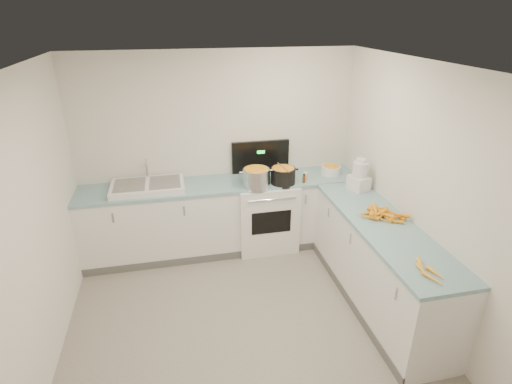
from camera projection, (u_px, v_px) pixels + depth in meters
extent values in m
cube|color=white|center=(224.00, 217.00, 5.17)|extent=(3.50, 0.60, 0.90)
cube|color=#82B1B8|center=(222.00, 184.00, 4.98)|extent=(3.50, 0.62, 0.04)
cube|color=white|center=(378.00, 265.00, 4.21)|extent=(0.60, 2.20, 0.90)
cube|color=#82B1B8|center=(384.00, 226.00, 4.01)|extent=(0.62, 2.20, 0.04)
cube|color=white|center=(265.00, 214.00, 5.26)|extent=(0.76, 0.65, 0.90)
cube|color=black|center=(260.00, 156.00, 5.23)|extent=(0.76, 0.05, 0.42)
cube|color=white|center=(148.00, 186.00, 4.78)|extent=(0.86, 0.52, 0.07)
cube|color=slate|center=(130.00, 185.00, 4.73)|extent=(0.36, 0.42, 0.01)
cube|color=slate|center=(165.00, 182.00, 4.81)|extent=(0.36, 0.42, 0.01)
cylinder|color=silver|center=(147.00, 168.00, 4.91)|extent=(0.03, 0.03, 0.24)
cylinder|color=silver|center=(256.00, 178.00, 4.84)|extent=(0.34, 0.34, 0.24)
cylinder|color=black|center=(283.00, 176.00, 4.93)|extent=(0.31, 0.31, 0.22)
cylinder|color=#AD7A47|center=(283.00, 167.00, 4.88)|extent=(0.07, 0.33, 0.01)
cylinder|color=white|center=(331.00, 170.00, 5.20)|extent=(0.28, 0.28, 0.12)
cylinder|color=#593319|center=(304.00, 179.00, 4.96)|extent=(0.04, 0.04, 0.09)
cylinder|color=#E5B266|center=(305.00, 177.00, 5.00)|extent=(0.06, 0.06, 0.10)
cube|color=white|center=(359.00, 183.00, 4.75)|extent=(0.25, 0.28, 0.17)
cylinder|color=silver|center=(360.00, 169.00, 4.68)|extent=(0.18, 0.18, 0.18)
cylinder|color=white|center=(361.00, 161.00, 4.64)|extent=(0.10, 0.10, 0.04)
cone|color=orange|center=(386.00, 217.00, 4.10)|extent=(0.06, 0.22, 0.04)
cone|color=orange|center=(380.00, 209.00, 4.27)|extent=(0.17, 0.07, 0.05)
cone|color=orange|center=(395.00, 218.00, 4.06)|extent=(0.18, 0.11, 0.05)
cone|color=orange|center=(392.00, 221.00, 4.02)|extent=(0.21, 0.13, 0.04)
cone|color=orange|center=(387.00, 212.00, 4.19)|extent=(0.21, 0.14, 0.05)
cone|color=orange|center=(369.00, 217.00, 4.09)|extent=(0.20, 0.15, 0.05)
cone|color=orange|center=(366.00, 213.00, 4.17)|extent=(0.17, 0.06, 0.05)
cone|color=orange|center=(378.00, 210.00, 4.23)|extent=(0.18, 0.17, 0.05)
cone|color=orange|center=(370.00, 213.00, 4.18)|extent=(0.22, 0.08, 0.05)
cone|color=orange|center=(377.00, 210.00, 4.24)|extent=(0.11, 0.21, 0.04)
cone|color=orange|center=(397.00, 215.00, 4.13)|extent=(0.11, 0.21, 0.04)
cone|color=orange|center=(377.00, 211.00, 4.21)|extent=(0.17, 0.21, 0.05)
cone|color=orange|center=(377.00, 217.00, 4.09)|extent=(0.10, 0.17, 0.05)
cone|color=orange|center=(377.00, 215.00, 4.08)|extent=(0.19, 0.14, 0.04)
cone|color=orange|center=(380.00, 214.00, 4.10)|extent=(0.18, 0.09, 0.05)
cone|color=orange|center=(381.00, 213.00, 4.10)|extent=(0.18, 0.13, 0.05)
cone|color=orange|center=(375.00, 209.00, 4.16)|extent=(0.12, 0.22, 0.05)
cone|color=orange|center=(384.00, 215.00, 4.12)|extent=(0.18, 0.14, 0.04)
cone|color=orange|center=(399.00, 215.00, 4.06)|extent=(0.21, 0.16, 0.04)
cone|color=orange|center=(385.00, 213.00, 4.14)|extent=(0.19, 0.13, 0.04)
cone|color=orange|center=(371.00, 213.00, 4.14)|extent=(0.13, 0.19, 0.05)
cone|color=orange|center=(386.00, 215.00, 4.08)|extent=(0.15, 0.17, 0.05)
cone|color=#FFA426|center=(433.00, 278.00, 3.16)|extent=(0.10, 0.20, 0.04)
cone|color=#FFA426|center=(436.00, 273.00, 3.23)|extent=(0.07, 0.18, 0.04)
cone|color=#FFA426|center=(422.00, 270.00, 3.26)|extent=(0.06, 0.17, 0.04)
cone|color=#FFA426|center=(421.00, 265.00, 3.32)|extent=(0.10, 0.20, 0.04)
cube|color=tan|center=(122.00, 186.00, 4.68)|extent=(0.01, 0.03, 0.00)
cube|color=tan|center=(130.00, 181.00, 4.84)|extent=(0.04, 0.03, 0.00)
cube|color=tan|center=(133.00, 181.00, 4.83)|extent=(0.03, 0.03, 0.00)
cube|color=tan|center=(138.00, 185.00, 4.71)|extent=(0.03, 0.02, 0.00)
cube|color=tan|center=(121.00, 189.00, 4.60)|extent=(0.01, 0.06, 0.00)
cube|color=tan|center=(131.00, 183.00, 4.77)|extent=(0.04, 0.02, 0.00)
cube|color=tan|center=(126.00, 183.00, 4.76)|extent=(0.05, 0.02, 0.00)
cube|color=tan|center=(130.00, 187.00, 4.65)|extent=(0.01, 0.04, 0.00)
cube|color=tan|center=(136.00, 182.00, 4.81)|extent=(0.04, 0.05, 0.00)
cube|color=tan|center=(132.00, 188.00, 4.64)|extent=(0.03, 0.03, 0.00)
cube|color=tan|center=(128.00, 184.00, 4.72)|extent=(0.05, 0.04, 0.00)
cube|color=tan|center=(126.00, 185.00, 4.71)|extent=(0.03, 0.03, 0.00)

